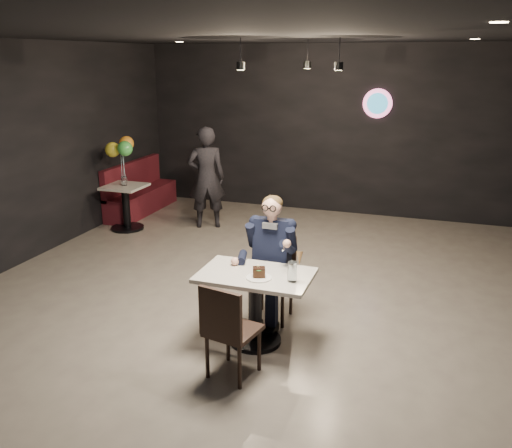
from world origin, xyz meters
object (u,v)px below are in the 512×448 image
at_px(seated_man, 272,257).
at_px(side_table, 126,206).
at_px(chair_far, 272,280).
at_px(sundae_glass, 292,272).
at_px(main_table, 256,308).
at_px(booth_bench, 141,187).
at_px(chair_near, 233,328).
at_px(passerby, 206,178).
at_px(balloon_vase, 124,181).

distance_m(seated_man, side_table, 4.01).
xyz_separation_m(chair_far, sundae_glass, (0.39, -0.62, 0.39)).
relative_size(chair_far, seated_man, 0.64).
xyz_separation_m(main_table, booth_bench, (-3.56, 3.86, 0.09)).
height_order(chair_near, passerby, passerby).
relative_size(chair_far, booth_bench, 0.49).
height_order(side_table, passerby, passerby).
xyz_separation_m(chair_near, side_table, (-3.26, 3.47, -0.07)).
distance_m(chair_far, balloon_vase, 4.02).
bearing_deg(sundae_glass, seated_man, 122.02).
relative_size(booth_bench, passerby, 1.10).
height_order(chair_near, balloon_vase, chair_near).
height_order(seated_man, balloon_vase, seated_man).
relative_size(main_table, balloon_vase, 7.56).
xyz_separation_m(sundae_glass, balloon_vase, (-3.65, 2.93, -0.02)).
bearing_deg(balloon_vase, main_table, -41.24).
bearing_deg(chair_far, side_table, 144.69).
height_order(side_table, balloon_vase, balloon_vase).
height_order(main_table, sundae_glass, sundae_glass).
bearing_deg(sundae_glass, booth_bench, 135.15).
bearing_deg(chair_far, main_table, -90.00).
distance_m(chair_near, seated_man, 1.19).
relative_size(booth_bench, balloon_vase, 12.81).
bearing_deg(passerby, chair_far, 100.41).
bearing_deg(side_table, passerby, 25.01).
bearing_deg(seated_man, main_table, -90.00).
height_order(sundae_glass, balloon_vase, sundae_glass).
distance_m(booth_bench, side_table, 1.05).
bearing_deg(chair_near, chair_far, 101.27).
xyz_separation_m(chair_near, booth_bench, (-3.56, 4.47, 0.01)).
bearing_deg(sundae_glass, main_table, 169.75).
relative_size(main_table, booth_bench, 0.59).
bearing_deg(seated_man, passerby, 125.40).
bearing_deg(main_table, sundae_glass, -10.25).
height_order(chair_far, booth_bench, booth_bench).
relative_size(sundae_glass, balloon_vase, 1.33).
distance_m(sundae_glass, balloon_vase, 4.68).
bearing_deg(side_table, sundae_glass, -38.76).
relative_size(seated_man, sundae_glass, 7.45).
bearing_deg(seated_man, booth_bench, 137.10).
relative_size(chair_far, side_table, 1.18).
bearing_deg(booth_bench, chair_near, -51.44).
xyz_separation_m(sundae_glass, side_table, (-3.65, 2.93, -0.46)).
bearing_deg(sundae_glass, chair_near, -125.67).
bearing_deg(chair_far, booth_bench, 137.10).
distance_m(main_table, chair_near, 0.62).
height_order(main_table, balloon_vase, balloon_vase).
relative_size(chair_near, passerby, 0.54).
relative_size(main_table, seated_man, 0.76).
xyz_separation_m(main_table, chair_near, (0.00, -0.61, 0.09)).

